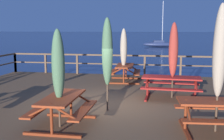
{
  "coord_description": "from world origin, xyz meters",
  "views": [
    {
      "loc": [
        1.57,
        -8.34,
        3.06
      ],
      "look_at": [
        0.0,
        0.88,
        1.63
      ],
      "focal_mm": 43.24,
      "sensor_mm": 36.0,
      "label": 1
    }
  ],
  "objects": [
    {
      "name": "patio_umbrella_tall_back_right",
      "position": [
        2.11,
        1.25,
        2.32
      ],
      "size": [
        0.32,
        0.32,
        2.66
      ],
      "color": "#4C3828",
      "rests_on": "wooden_deck"
    },
    {
      "name": "sailboat_distant",
      "position": [
        1.96,
        38.95,
        0.51
      ],
      "size": [
        6.16,
        2.41,
        7.72
      ],
      "color": "navy",
      "rests_on": "ground"
    },
    {
      "name": "railing_waterside_far",
      "position": [
        -0.0,
        5.7,
        1.38
      ],
      "size": [
        12.89,
        0.1,
        1.09
      ],
      "color": "brown",
      "rests_on": "wooden_deck"
    },
    {
      "name": "patio_umbrella_tall_mid_right",
      "position": [
        2.98,
        -1.86,
        2.54
      ],
      "size": [
        0.32,
        0.32,
        3.01
      ],
      "color": "#4C3828",
      "rests_on": "wooden_deck"
    },
    {
      "name": "wooden_deck",
      "position": [
        0.0,
        0.0,
        0.32
      ],
      "size": [
        13.09,
        11.69,
        0.63
      ],
      "primitive_type": "cube",
      "color": "brown",
      "rests_on": "ground"
    },
    {
      "name": "picnic_table_front_right",
      "position": [
        3.05,
        -1.88,
        1.19
      ],
      "size": [
        2.05,
        1.55,
        0.78
      ],
      "color": "#993819",
      "rests_on": "wooden_deck"
    },
    {
      "name": "patio_umbrella_short_front",
      "position": [
        0.02,
        3.94,
        2.2
      ],
      "size": [
        0.32,
        0.32,
        2.47
      ],
      "color": "#4C3828",
      "rests_on": "wooden_deck"
    },
    {
      "name": "patio_umbrella_short_back",
      "position": [
        0.12,
        -0.64,
        2.39
      ],
      "size": [
        0.32,
        0.32,
        2.76
      ],
      "color": "#4C3828",
      "rests_on": "wooden_deck"
    },
    {
      "name": "picnic_table_mid_centre",
      "position": [
        -0.76,
        -2.1,
        1.18
      ],
      "size": [
        1.4,
        1.76,
        0.78
      ],
      "color": "#993819",
      "rests_on": "wooden_deck"
    },
    {
      "name": "ground_plane",
      "position": [
        0.0,
        0.0,
        0.0
      ],
      "size": [
        600.0,
        600.0,
        0.0
      ],
      "primitive_type": "plane",
      "color": "navy"
    },
    {
      "name": "picnic_table_front_left",
      "position": [
        0.08,
        4.01,
        1.18
      ],
      "size": [
        1.47,
        1.75,
        0.78
      ],
      "color": "#993819",
      "rests_on": "wooden_deck"
    },
    {
      "name": "picnic_table_mid_left",
      "position": [
        2.06,
        1.18,
        1.19
      ],
      "size": [
        2.09,
        1.5,
        0.78
      ],
      "color": "maroon",
      "rests_on": "wooden_deck"
    },
    {
      "name": "patio_umbrella_tall_front",
      "position": [
        -0.8,
        -2.18,
        2.18
      ],
      "size": [
        0.32,
        0.32,
        2.45
      ],
      "color": "#4C3828",
      "rests_on": "wooden_deck"
    }
  ]
}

